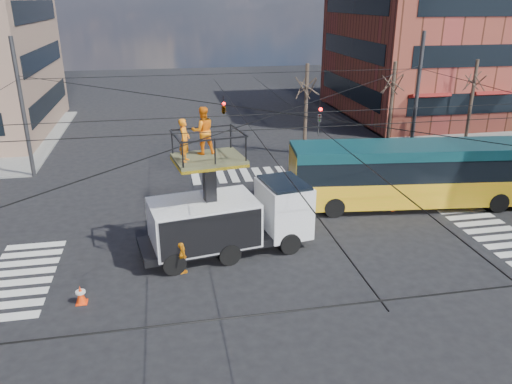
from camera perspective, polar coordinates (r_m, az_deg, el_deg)
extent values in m
plane|color=black|center=(20.81, 2.51, -7.05)|extent=(120.00, 120.00, 0.00)
cube|color=slate|center=(47.37, 22.00, 7.77)|extent=(18.00, 18.00, 0.12)
cube|color=black|center=(43.36, -22.53, 9.66)|extent=(0.12, 13.60, 1.50)
cube|color=black|center=(42.91, -23.16, 14.00)|extent=(0.12, 13.60, 1.50)
cube|color=black|center=(42.71, -23.83, 18.41)|extent=(0.12, 13.60, 1.50)
cube|color=brown|center=(49.49, 22.29, 16.44)|extent=(20.00, 16.00, 14.00)
cube|color=black|center=(43.49, 27.02, 9.16)|extent=(17.00, 0.12, 1.58)
cube|color=black|center=(45.49, 10.57, 11.52)|extent=(0.12, 13.60, 1.58)
cube|color=black|center=(45.06, 10.88, 15.91)|extent=(0.12, 13.60, 1.57)
cube|color=black|center=(44.89, 11.21, 20.35)|extent=(0.12, 13.60, 1.57)
cylinder|color=#2D2D30|center=(34.49, 17.92, 10.46)|extent=(0.24, 0.24, 8.00)
cylinder|color=#2D2D30|center=(31.33, -25.08, 8.49)|extent=(0.24, 0.24, 8.00)
cylinder|color=black|center=(30.41, -2.62, 13.36)|extent=(24.00, 0.03, 0.03)
cylinder|color=black|center=(8.36, 22.63, -10.44)|extent=(24.00, 0.03, 0.03)
cylinder|color=black|center=(18.75, 2.80, 9.03)|extent=(24.02, 24.02, 0.03)
cylinder|color=black|center=(18.75, 2.80, 9.03)|extent=(24.02, 24.02, 0.03)
cylinder|color=black|center=(17.69, 3.70, 7.27)|extent=(24.00, 0.03, 0.03)
cylinder|color=black|center=(19.96, 1.98, 8.91)|extent=(24.00, 0.03, 0.03)
cylinder|color=black|center=(18.60, -0.85, 7.69)|extent=(0.03, 24.00, 0.03)
cylinder|color=black|center=(19.15, 6.31, 7.96)|extent=(0.03, 24.00, 0.03)
imported|color=black|center=(22.41, 7.25, 8.82)|extent=(0.16, 0.20, 1.00)
imported|color=black|center=(23.42, -3.75, 10.10)|extent=(0.26, 1.24, 0.50)
cylinder|color=#382B21|center=(33.38, 5.71, 9.29)|extent=(0.24, 0.24, 6.00)
cylinder|color=#382B21|center=(35.53, 15.17, 9.39)|extent=(0.24, 0.24, 6.00)
cylinder|color=#382B21|center=(38.50, 23.36, 9.27)|extent=(0.24, 0.24, 6.00)
cube|color=black|center=(20.85, -3.49, -5.32)|extent=(7.27, 3.31, 0.30)
cube|color=silver|center=(21.24, 3.17, -1.82)|extent=(2.17, 2.66, 2.20)
cube|color=black|center=(20.94, 3.22, 0.19)|extent=(1.95, 2.53, 0.80)
cube|color=silver|center=(20.25, -5.99, -3.42)|extent=(4.55, 3.15, 1.80)
cylinder|color=black|center=(20.68, 3.86, -5.87)|extent=(0.95, 0.49, 0.90)
cylinder|color=black|center=(22.58, 1.50, -3.39)|extent=(0.95, 0.49, 0.90)
cylinder|color=black|center=(19.86, -3.07, -7.06)|extent=(0.95, 0.49, 0.90)
cylinder|color=black|center=(21.84, -4.87, -4.36)|extent=(0.95, 0.49, 0.90)
cylinder|color=black|center=(19.42, -9.33, -8.04)|extent=(0.95, 0.49, 0.90)
cylinder|color=black|center=(21.44, -10.57, -5.18)|extent=(0.95, 0.49, 0.90)
cube|color=black|center=(19.81, -5.29, 0.11)|extent=(0.52, 0.52, 2.69)
cube|color=brown|center=(19.37, -5.43, 3.83)|extent=(2.91, 2.50, 0.12)
cube|color=yellow|center=(19.41, -5.41, 3.49)|extent=(2.91, 2.50, 0.12)
imported|color=orange|center=(18.73, -8.17, 5.87)|extent=(0.55, 0.68, 1.62)
imported|color=orange|center=(19.57, -6.09, 7.00)|extent=(1.00, 0.83, 1.86)
cube|color=gold|center=(26.43, 17.77, 0.49)|extent=(12.80, 4.02, 1.30)
cube|color=black|center=(26.05, 18.06, 2.96)|extent=(12.79, 3.96, 1.10)
cube|color=#0D353B|center=(25.83, 18.26, 4.64)|extent=(12.80, 4.02, 0.50)
cube|color=gold|center=(24.58, 4.42, 1.55)|extent=(0.53, 2.48, 2.80)
cube|color=black|center=(24.99, 4.23, -0.94)|extent=(0.45, 2.60, 0.30)
cube|color=gold|center=(24.21, 4.74, 4.34)|extent=(0.28, 1.60, 0.35)
cylinder|color=black|center=(24.23, 8.94, -1.75)|extent=(1.03, 0.41, 1.00)
cylinder|color=black|center=(26.37, 7.82, 0.25)|extent=(1.03, 0.41, 1.00)
cylinder|color=black|center=(27.25, 25.94, -1.09)|extent=(1.03, 0.41, 1.00)
cylinder|color=black|center=(29.16, 23.75, 0.66)|extent=(1.03, 0.41, 1.00)
cone|color=#FC390A|center=(18.55, -19.40, -10.98)|extent=(0.36, 0.36, 0.68)
imported|color=orange|center=(19.27, -8.64, -6.86)|extent=(0.73, 1.09, 1.72)
imported|color=#E4490E|center=(25.45, 15.40, -0.20)|extent=(0.85, 1.24, 1.77)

